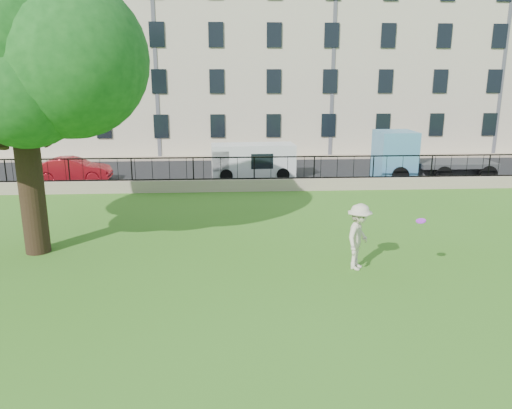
{
  "coord_description": "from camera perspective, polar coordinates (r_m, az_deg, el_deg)",
  "views": [
    {
      "loc": [
        -1.38,
        -12.3,
        5.63
      ],
      "look_at": [
        -0.42,
        3.5,
        1.51
      ],
      "focal_mm": 35.0,
      "sensor_mm": 36.0,
      "label": 1
    }
  ],
  "objects": [
    {
      "name": "building_row",
      "position": [
        39.91,
        -1.54,
        16.45
      ],
      "size": [
        56.4,
        10.4,
        13.8
      ],
      "color": "#BBA994",
      "rests_on": "ground"
    },
    {
      "name": "street",
      "position": [
        29.57,
        -0.72,
        3.64
      ],
      "size": [
        60.0,
        9.0,
        0.01
      ],
      "primitive_type": "cube",
      "color": "black",
      "rests_on": "ground"
    },
    {
      "name": "ground",
      "position": [
        13.6,
        2.71,
        -9.88
      ],
      "size": [
        120.0,
        120.0,
        0.0
      ],
      "primitive_type": "plane",
      "color": "#386F1A",
      "rests_on": "ground"
    },
    {
      "name": "tree",
      "position": [
        17.16,
        -26.26,
        16.57
      ],
      "size": [
        8.08,
        6.28,
        10.01
      ],
      "color": "black",
      "rests_on": "ground"
    },
    {
      "name": "blue_truck",
      "position": [
        29.36,
        19.58,
        5.35
      ],
      "size": [
        6.38,
        2.31,
        2.67
      ],
      "primitive_type": "cube",
      "rotation": [
        0.0,
        0.0,
        0.01
      ],
      "color": "#4F8DB9",
      "rests_on": "street"
    },
    {
      "name": "white_van",
      "position": [
        27.89,
        -0.34,
        4.97
      ],
      "size": [
        4.65,
        2.01,
        1.92
      ],
      "primitive_type": "cube",
      "rotation": [
        0.0,
        0.0,
        0.05
      ],
      "color": "silver",
      "rests_on": "street"
    },
    {
      "name": "sidewalk",
      "position": [
        34.68,
        -1.14,
        5.36
      ],
      "size": [
        60.0,
        1.4,
        0.12
      ],
      "primitive_type": "cube",
      "color": "gray",
      "rests_on": "ground"
    },
    {
      "name": "retaining_wall",
      "position": [
        24.92,
        -0.21,
        2.25
      ],
      "size": [
        50.0,
        0.4,
        0.6
      ],
      "primitive_type": "cube",
      "color": "gray",
      "rests_on": "ground"
    },
    {
      "name": "red_sedan",
      "position": [
        28.78,
        -20.18,
        3.76
      ],
      "size": [
        4.03,
        1.52,
        1.31
      ],
      "primitive_type": "imported",
      "rotation": [
        0.0,
        0.0,
        1.6
      ],
      "color": "#AE1520",
      "rests_on": "street"
    },
    {
      "name": "iron_railing",
      "position": [
        24.75,
        -0.21,
        4.18
      ],
      "size": [
        50.0,
        0.05,
        1.13
      ],
      "color": "black",
      "rests_on": "retaining_wall"
    },
    {
      "name": "man",
      "position": [
        15.05,
        11.67,
        -3.64
      ],
      "size": [
        1.3,
        1.49,
        2.0
      ],
      "primitive_type": "imported",
      "rotation": [
        0.0,
        0.0,
        1.02
      ],
      "color": "beige",
      "rests_on": "ground"
    },
    {
      "name": "frisbee",
      "position": [
        14.58,
        18.33,
        -1.79
      ],
      "size": [
        0.33,
        0.34,
        0.12
      ],
      "primitive_type": "cylinder",
      "rotation": [
        0.21,
        -0.14,
        -0.32
      ],
      "color": "#B027E0"
    }
  ]
}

